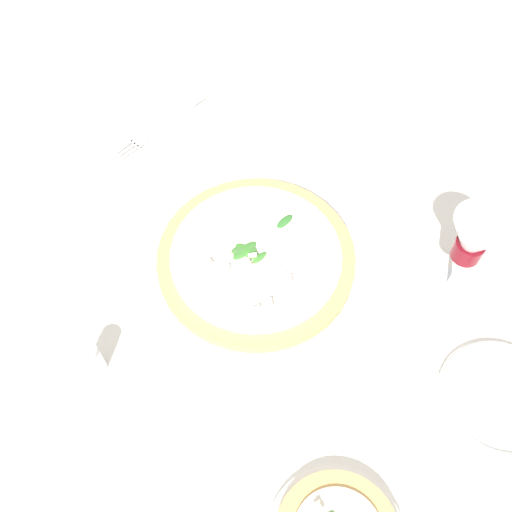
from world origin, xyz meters
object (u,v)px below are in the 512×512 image
(pizza_arugula_main, at_px, (256,260))
(shaker_pepper, at_px, (91,359))
(side_plate_white, at_px, (501,398))
(fork, at_px, (163,124))
(wine_glass, at_px, (472,242))

(pizza_arugula_main, distance_m, shaker_pepper, 0.29)
(pizza_arugula_main, height_order, side_plate_white, pizza_arugula_main)
(fork, relative_size, shaker_pepper, 3.15)
(pizza_arugula_main, distance_m, side_plate_white, 0.41)
(wine_glass, bearing_deg, shaker_pepper, -50.67)
(wine_glass, distance_m, fork, 0.60)
(fork, height_order, shaker_pepper, shaker_pepper)
(pizza_arugula_main, xyz_separation_m, side_plate_white, (0.06, 0.41, -0.01))
(side_plate_white, distance_m, shaker_pepper, 0.59)
(pizza_arugula_main, height_order, shaker_pepper, shaker_pepper)
(wine_glass, relative_size, shaker_pepper, 2.61)
(fork, height_order, side_plate_white, side_plate_white)
(fork, bearing_deg, shaker_pepper, 36.81)
(fork, relative_size, side_plate_white, 1.19)
(side_plate_white, bearing_deg, wine_glass, -143.10)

